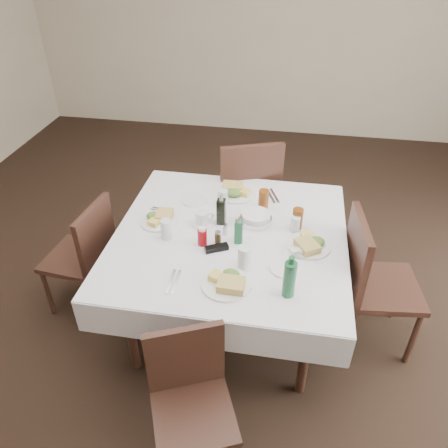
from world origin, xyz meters
name	(u,v)px	position (x,y,z in m)	size (l,w,h in m)	color
ground_plane	(214,319)	(0.00, 0.00, 0.00)	(7.00, 7.00, 0.00)	black
room_shell	(210,89)	(0.00, 0.00, 1.71)	(6.04, 7.04, 2.80)	beige
dining_table	(230,242)	(0.10, 0.05, 0.69)	(1.48, 1.48, 0.76)	#311E14
chair_north	(247,189)	(0.11, 0.91, 0.59)	(0.63, 0.63, 1.04)	#311E14
chair_south	(190,392)	(0.06, -0.92, 0.48)	(0.52, 0.52, 0.84)	#311E14
chair_east	(370,277)	(1.01, 0.02, 0.56)	(0.51, 0.51, 0.98)	#311E14
chair_west	(87,251)	(-0.91, 0.01, 0.51)	(0.46, 0.46, 0.89)	#311E14
meal_north	(235,191)	(0.07, 0.54, 0.79)	(0.29, 0.29, 0.06)	white
meal_south	(228,282)	(0.17, -0.42, 0.79)	(0.28, 0.28, 0.06)	white
meal_east	(309,244)	(0.61, 0.00, 0.79)	(0.27, 0.27, 0.06)	white
meal_west	(159,218)	(-0.38, 0.11, 0.78)	(0.25, 0.25, 0.06)	white
side_plate_a	(194,200)	(-0.21, 0.39, 0.77)	(0.18, 0.18, 0.01)	white
side_plate_b	(285,268)	(0.47, -0.23, 0.77)	(0.18, 0.18, 0.01)	white
water_n	(223,198)	(0.00, 0.37, 0.83)	(0.07, 0.07, 0.13)	silver
water_s	(244,257)	(0.24, -0.25, 0.83)	(0.08, 0.08, 0.14)	silver
water_e	(295,224)	(0.51, 0.15, 0.82)	(0.06, 0.06, 0.11)	silver
water_w	(166,229)	(-0.29, -0.05, 0.83)	(0.07, 0.07, 0.13)	silver
iced_tea_a	(263,200)	(0.28, 0.38, 0.84)	(0.07, 0.07, 0.15)	brown
iced_tea_b	(297,219)	(0.52, 0.19, 0.83)	(0.07, 0.07, 0.14)	brown
bread_basket	(256,218)	(0.25, 0.21, 0.80)	(0.21, 0.21, 0.07)	silver
oil_cruet_dark	(221,211)	(0.03, 0.16, 0.86)	(0.05, 0.05, 0.23)	black
oil_cruet_green	(239,231)	(0.17, -0.03, 0.85)	(0.05, 0.05, 0.20)	#1F5F38
ketchup_bottle	(202,237)	(-0.05, -0.08, 0.82)	(0.06, 0.06, 0.13)	maroon
salt_shaker	(225,229)	(0.07, 0.04, 0.80)	(0.03, 0.03, 0.08)	white
pepper_shaker	(218,238)	(0.04, -0.06, 0.81)	(0.04, 0.04, 0.09)	#3A2D18
coffee_mug	(202,219)	(-0.09, 0.12, 0.81)	(0.14, 0.13, 0.10)	white
sunglasses	(217,248)	(0.05, -0.13, 0.78)	(0.15, 0.11, 0.03)	black
green_bottle	(289,279)	(0.50, -0.44, 0.88)	(0.07, 0.07, 0.26)	#1F5F38
sugar_caddy	(297,252)	(0.54, -0.09, 0.78)	(0.09, 0.07, 0.04)	white
cutlery_n	(273,196)	(0.34, 0.55, 0.77)	(0.12, 0.20, 0.01)	silver
cutlery_s	(174,282)	(-0.13, -0.45, 0.77)	(0.05, 0.20, 0.01)	silver
cutlery_e	(304,258)	(0.58, -0.12, 0.77)	(0.16, 0.04, 0.01)	silver
cutlery_w	(162,210)	(-0.40, 0.23, 0.77)	(0.16, 0.07, 0.01)	silver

